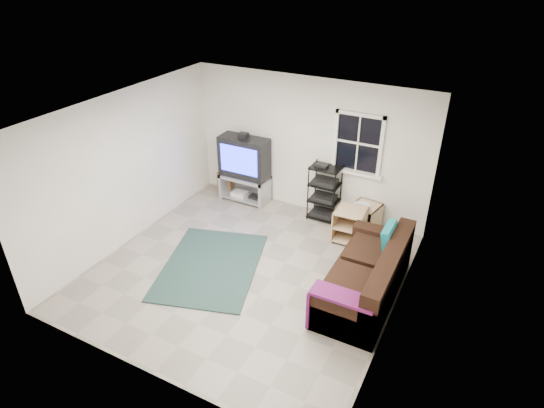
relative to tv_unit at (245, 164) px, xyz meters
The scene contains 8 objects.
room 2.29m from the tv_unit, ahead, with size 4.60×4.62×4.60m.
tv_unit is the anchor object (origin of this frame).
av_rack 1.71m from the tv_unit, ahead, with size 0.55×0.40×1.10m.
side_table_left 2.45m from the tv_unit, ahead, with size 0.53×0.53×0.61m.
side_table_right 2.56m from the tv_unit, ahead, with size 0.54×0.54×0.53m.
sofa 3.57m from the tv_unit, 29.75° to the right, with size 0.92×2.08×0.95m.
shag_rug 2.44m from the tv_unit, 73.90° to the right, with size 1.47×2.03×0.02m, color black.
paper_bag 0.79m from the tv_unit, 168.38° to the left, with size 0.31×0.20×0.45m, color olive.
Camera 1 is at (3.03, -4.98, 4.52)m, focal length 30.00 mm.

